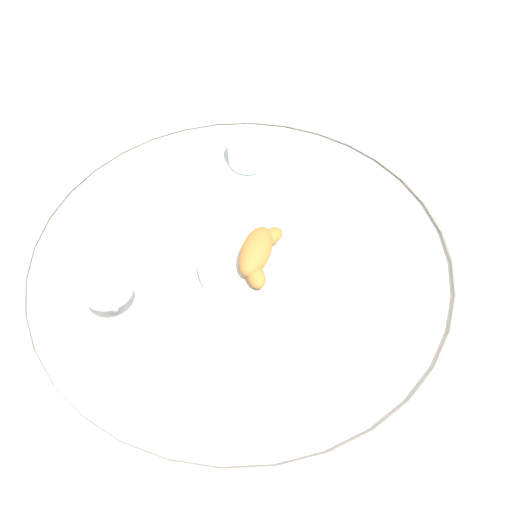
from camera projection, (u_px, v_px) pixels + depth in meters
The scene contains 7 objects.
ground_plane at pixel (241, 258), 0.90m from camera, with size 2.20×2.20×0.00m, color silver.
table_chrome_rim at pixel (240, 253), 0.89m from camera, with size 0.74×0.74×0.02m, color silver.
pastry_plate at pixel (256, 263), 0.88m from camera, with size 0.19×0.19×0.02m.
croissant_large at pixel (258, 252), 0.86m from camera, with size 0.13×0.08×0.04m.
coffee_cup_near at pixel (246, 154), 1.02m from camera, with size 0.14×0.14×0.06m.
juice_glass_left at pixel (102, 276), 0.76m from camera, with size 0.08×0.08×0.14m.
sugar_packet at pixel (360, 255), 0.90m from camera, with size 0.05×0.03×0.01m, color white.
Camera 1 is at (0.55, 0.05, 0.71)m, focal length 37.83 mm.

